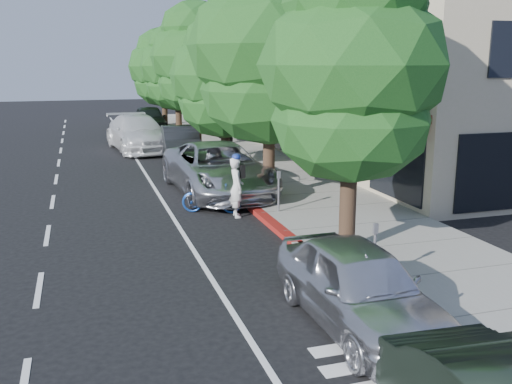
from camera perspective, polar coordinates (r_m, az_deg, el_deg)
name	(u,v)px	position (r m, az deg, el deg)	size (l,w,h in m)	color
ground	(284,236)	(15.68, 2.79, -4.41)	(120.00, 120.00, 0.00)	black
sidewalk	(270,174)	(23.73, 1.42, 1.77)	(4.60, 56.00, 0.15)	gray
curb	(216,178)	(23.11, -4.00, 1.44)	(0.30, 56.00, 0.15)	#9E998E
curb_red_segment	(272,224)	(16.56, 1.61, -3.18)	(0.32, 4.00, 0.15)	maroon
storefront_building	(332,81)	(35.31, 7.61, 10.93)	(10.00, 36.00, 7.00)	#C3B096
street_tree_0	(353,70)	(13.49, 9.66, 11.95)	(4.42, 4.42, 7.25)	black
street_tree_1	(269,49)	(19.05, 1.35, 14.08)	(5.40, 5.40, 8.30)	black
street_tree_2	(225,77)	(24.81, -3.17, 11.45)	(4.76, 4.76, 6.76)	black
street_tree_3	(196,59)	(30.66, -6.00, 13.13)	(4.85, 4.85, 7.81)	black
street_tree_4	(177,67)	(36.56, -7.88, 12.24)	(4.69, 4.69, 7.09)	black
street_tree_5	(163,68)	(42.49, -9.26, 12.17)	(5.08, 5.08, 7.11)	black
cyclist	(237,187)	(17.38, -1.96, 0.47)	(0.67, 0.44, 1.84)	silver
bicycle	(211,197)	(17.97, -4.48, -0.53)	(0.66, 1.90, 1.00)	#164099
silver_suv	(218,169)	(20.45, -3.78, 2.32)	(3.03, 6.56, 1.82)	silver
dark_sedan	(181,143)	(28.00, -7.53, 4.87)	(1.68, 4.81, 1.59)	#222428
white_pickup	(138,133)	(31.24, -11.72, 5.79)	(2.59, 6.38, 1.85)	silver
dark_suv_far	(149,119)	(39.36, -10.61, 7.19)	(2.06, 5.12, 1.75)	black
near_car_a	(359,286)	(10.46, 10.24, -9.21)	(1.81, 4.50, 1.53)	silver
pedestrian	(226,138)	(27.61, -3.07, 5.45)	(0.91, 0.71, 1.86)	black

